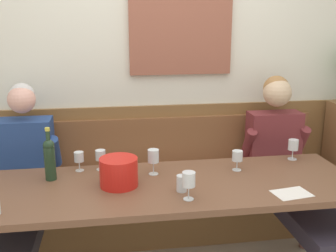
{
  "coord_description": "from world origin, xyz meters",
  "views": [
    {
      "loc": [
        -0.34,
        -2.09,
        1.71
      ],
      "look_at": [
        0.05,
        0.45,
        1.02
      ],
      "focal_mm": 42.82,
      "sensor_mm": 36.0,
      "label": 1
    }
  ],
  "objects_px": {
    "wine_glass_near_bucket": "(237,157)",
    "wine_glass_center_rear": "(293,146)",
    "wall_bench": "(154,203)",
    "wine_bottle_amber_mid": "(50,158)",
    "ice_bucket": "(119,172)",
    "wine_glass_mid_right": "(153,157)",
    "water_tumbler_right": "(182,183)",
    "wine_glass_by_bottle": "(79,158)",
    "wine_glass_center_front": "(189,180)",
    "person_center_right_seat": "(291,172)",
    "dining_table": "(167,195)",
    "person_center_left_seat": "(20,189)",
    "wine_glass_mid_left": "(101,156)"
  },
  "relations": [
    {
      "from": "wine_glass_mid_right",
      "to": "water_tumbler_right",
      "type": "xyz_separation_m",
      "value": [
        0.13,
        -0.29,
        -0.07
      ]
    },
    {
      "from": "person_center_left_seat",
      "to": "wine_glass_center_front",
      "type": "relative_size",
      "value": 7.89
    },
    {
      "from": "wine_glass_by_bottle",
      "to": "wine_glass_near_bucket",
      "type": "bearing_deg",
      "value": -8.12
    },
    {
      "from": "dining_table",
      "to": "wine_bottle_amber_mid",
      "type": "xyz_separation_m",
      "value": [
        -0.71,
        0.17,
        0.22
      ]
    },
    {
      "from": "person_center_left_seat",
      "to": "wine_bottle_amber_mid",
      "type": "relative_size",
      "value": 3.78
    },
    {
      "from": "person_center_right_seat",
      "to": "water_tumbler_right",
      "type": "height_order",
      "value": "person_center_right_seat"
    },
    {
      "from": "wine_glass_near_bucket",
      "to": "water_tumbler_right",
      "type": "relative_size",
      "value": 1.39
    },
    {
      "from": "person_center_right_seat",
      "to": "wine_glass_center_front",
      "type": "relative_size",
      "value": 7.97
    },
    {
      "from": "wine_glass_center_rear",
      "to": "wine_glass_mid_left",
      "type": "xyz_separation_m",
      "value": [
        -1.35,
        0.0,
        -0.0
      ]
    },
    {
      "from": "wall_bench",
      "to": "wine_glass_center_rear",
      "type": "height_order",
      "value": "wall_bench"
    },
    {
      "from": "dining_table",
      "to": "wine_glass_center_rear",
      "type": "height_order",
      "value": "wine_glass_center_rear"
    },
    {
      "from": "person_center_left_seat",
      "to": "wine_glass_near_bucket",
      "type": "height_order",
      "value": "person_center_left_seat"
    },
    {
      "from": "wine_bottle_amber_mid",
      "to": "wine_glass_by_bottle",
      "type": "distance_m",
      "value": 0.22
    },
    {
      "from": "wine_bottle_amber_mid",
      "to": "water_tumbler_right",
      "type": "distance_m",
      "value": 0.84
    },
    {
      "from": "ice_bucket",
      "to": "wine_glass_center_front",
      "type": "height_order",
      "value": "ice_bucket"
    },
    {
      "from": "water_tumbler_right",
      "to": "dining_table",
      "type": "bearing_deg",
      "value": 118.95
    },
    {
      "from": "person_center_left_seat",
      "to": "person_center_right_seat",
      "type": "xyz_separation_m",
      "value": [
        1.9,
        -0.01,
        0.01
      ]
    },
    {
      "from": "wine_bottle_amber_mid",
      "to": "wine_glass_by_bottle",
      "type": "xyz_separation_m",
      "value": [
        0.17,
        0.12,
        -0.05
      ]
    },
    {
      "from": "person_center_left_seat",
      "to": "person_center_right_seat",
      "type": "height_order",
      "value": "person_center_right_seat"
    },
    {
      "from": "dining_table",
      "to": "water_tumbler_right",
      "type": "bearing_deg",
      "value": -61.05
    },
    {
      "from": "wine_glass_by_bottle",
      "to": "dining_table",
      "type": "bearing_deg",
      "value": -28.95
    },
    {
      "from": "wine_bottle_amber_mid",
      "to": "wine_glass_center_front",
      "type": "height_order",
      "value": "wine_bottle_amber_mid"
    },
    {
      "from": "wall_bench",
      "to": "wine_glass_center_rear",
      "type": "bearing_deg",
      "value": -21.53
    },
    {
      "from": "wine_glass_by_bottle",
      "to": "wine_glass_center_front",
      "type": "height_order",
      "value": "wine_glass_center_front"
    },
    {
      "from": "wine_glass_mid_right",
      "to": "wine_glass_mid_left",
      "type": "distance_m",
      "value": 0.36
    },
    {
      "from": "water_tumbler_right",
      "to": "wine_glass_center_rear",
      "type": "bearing_deg",
      "value": 25.48
    },
    {
      "from": "wine_bottle_amber_mid",
      "to": "wine_glass_center_front",
      "type": "bearing_deg",
      "value": -27.44
    },
    {
      "from": "dining_table",
      "to": "wine_glass_by_bottle",
      "type": "relative_size",
      "value": 18.21
    },
    {
      "from": "wine_glass_near_bucket",
      "to": "wine_glass_center_rear",
      "type": "bearing_deg",
      "value": 17.71
    },
    {
      "from": "wine_glass_by_bottle",
      "to": "person_center_left_seat",
      "type": "bearing_deg",
      "value": 175.93
    },
    {
      "from": "person_center_left_seat",
      "to": "wine_glass_near_bucket",
      "type": "relative_size",
      "value": 9.44
    },
    {
      "from": "wine_glass_mid_left",
      "to": "wine_glass_center_front",
      "type": "relative_size",
      "value": 0.84
    },
    {
      "from": "person_center_right_seat",
      "to": "wine_glass_mid_left",
      "type": "height_order",
      "value": "person_center_right_seat"
    },
    {
      "from": "wall_bench",
      "to": "wine_glass_near_bucket",
      "type": "distance_m",
      "value": 0.9
    },
    {
      "from": "wall_bench",
      "to": "wine_bottle_amber_mid",
      "type": "bearing_deg",
      "value": -144.7
    },
    {
      "from": "person_center_right_seat",
      "to": "wine_glass_by_bottle",
      "type": "distance_m",
      "value": 1.52
    },
    {
      "from": "wine_bottle_amber_mid",
      "to": "wine_glass_center_front",
      "type": "relative_size",
      "value": 2.08
    },
    {
      "from": "person_center_left_seat",
      "to": "wine_glass_center_rear",
      "type": "xyz_separation_m",
      "value": [
        1.89,
        -0.03,
        0.22
      ]
    },
    {
      "from": "wine_bottle_amber_mid",
      "to": "person_center_left_seat",
      "type": "bearing_deg",
      "value": 146.55
    },
    {
      "from": "wall_bench",
      "to": "person_center_right_seat",
      "type": "height_order",
      "value": "person_center_right_seat"
    },
    {
      "from": "person_center_right_seat",
      "to": "water_tumbler_right",
      "type": "distance_m",
      "value": 1.01
    },
    {
      "from": "wine_glass_near_bucket",
      "to": "wine_glass_by_bottle",
      "type": "bearing_deg",
      "value": 171.88
    },
    {
      "from": "wall_bench",
      "to": "wine_glass_center_front",
      "type": "relative_size",
      "value": 16.61
    },
    {
      "from": "wine_glass_mid_right",
      "to": "water_tumbler_right",
      "type": "height_order",
      "value": "wine_glass_mid_right"
    },
    {
      "from": "ice_bucket",
      "to": "wine_bottle_amber_mid",
      "type": "relative_size",
      "value": 0.68
    },
    {
      "from": "dining_table",
      "to": "wine_glass_center_rear",
      "type": "distance_m",
      "value": 1.01
    },
    {
      "from": "wine_glass_by_bottle",
      "to": "wine_glass_mid_right",
      "type": "height_order",
      "value": "wine_glass_mid_right"
    },
    {
      "from": "person_center_right_seat",
      "to": "wine_glass_center_rear",
      "type": "relative_size",
      "value": 8.84
    },
    {
      "from": "wine_glass_center_rear",
      "to": "wine_glass_mid_left",
      "type": "bearing_deg",
      "value": 180.0
    },
    {
      "from": "wall_bench",
      "to": "wine_glass_near_bucket",
      "type": "bearing_deg",
      "value": -46.74
    }
  ]
}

